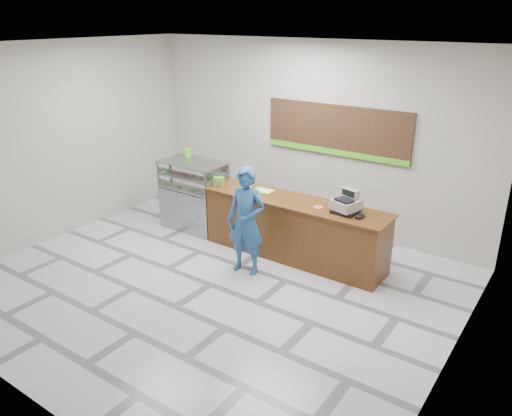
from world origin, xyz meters
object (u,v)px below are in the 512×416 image
Objects in this scene: display_case at (194,194)px; cash_register at (346,204)px; serving_tray at (263,191)px; customer at (246,221)px; sales_counter at (294,229)px.

display_case is 3.17m from cash_register.
customer is (0.32, -0.94, -0.17)m from serving_tray.
customer is at bearing -71.76° from serving_tray.
display_case is at bearing 146.71° from customer.
serving_tray is at bearing 3.00° from display_case.
serving_tray is (-0.68, 0.08, 0.52)m from sales_counter.
sales_counter is at bearing -7.39° from serving_tray.
sales_counter is at bearing -0.00° from display_case.
sales_counter is at bearing 59.10° from customer.
cash_register reaches higher than sales_counter.
customer is at bearing -129.71° from cash_register.
sales_counter is at bearing -163.36° from cash_register.
serving_tray is 1.01m from customer.
cash_register is 1.60m from serving_tray.
customer is (-0.36, -0.86, 0.35)m from sales_counter.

